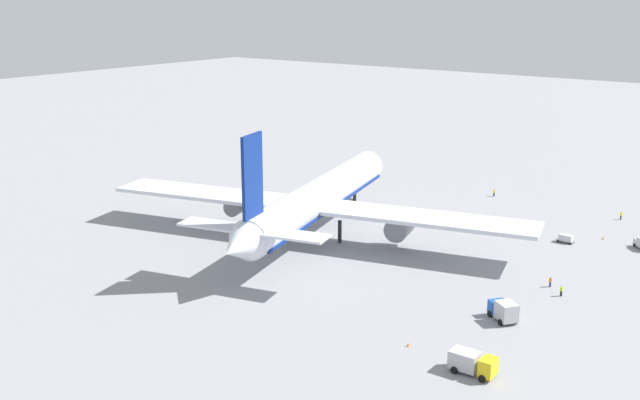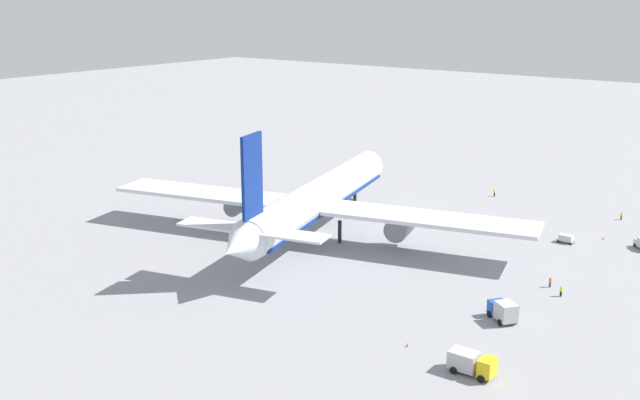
# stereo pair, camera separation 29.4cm
# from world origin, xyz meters

# --- Properties ---
(ground_plane) EXTENTS (600.00, 600.00, 0.00)m
(ground_plane) POSITION_xyz_m (0.00, 0.00, 0.00)
(ground_plane) COLOR gray
(airliner) EXTENTS (67.61, 80.58, 23.62)m
(airliner) POSITION_xyz_m (-1.20, -0.51, 7.25)
(airliner) COLOR silver
(airliner) RESTS_ON ground
(service_truck_1) EXTENTS (2.74, 5.54, 2.61)m
(service_truck_1) POSITION_xyz_m (-32.02, -46.51, 1.49)
(service_truck_1) COLOR yellow
(service_truck_1) RESTS_ON ground
(service_truck_2) EXTENTS (4.64, 5.10, 2.93)m
(service_truck_2) POSITION_xyz_m (-15.59, -43.44, 1.56)
(service_truck_2) COLOR #194CA5
(service_truck_2) RESTS_ON ground
(baggage_cart_0) EXTENTS (1.65, 3.54, 1.50)m
(baggage_cart_0) POSITION_xyz_m (23.14, -38.92, 0.82)
(baggage_cart_0) COLOR #595B60
(baggage_cart_0) RESTS_ON ground
(ground_worker_0) EXTENTS (0.50, 0.50, 1.64)m
(ground_worker_0) POSITION_xyz_m (-2.17, -46.88, 0.83)
(ground_worker_0) COLOR black
(ground_worker_0) RESTS_ON ground
(ground_worker_1) EXTENTS (0.42, 0.42, 1.67)m
(ground_worker_1) POSITION_xyz_m (0.45, -44.26, 0.84)
(ground_worker_1) COLOR navy
(ground_worker_1) RESTS_ON ground
(ground_worker_2) EXTENTS (0.50, 0.50, 1.75)m
(ground_worker_2) POSITION_xyz_m (45.88, -14.94, 0.89)
(ground_worker_2) COLOR black
(ground_worker_2) RESTS_ON ground
(ground_worker_3) EXTENTS (0.44, 0.44, 1.69)m
(ground_worker_3) POSITION_xyz_m (44.09, -42.95, 0.86)
(ground_worker_3) COLOR #3F3F47
(ground_worker_3) RESTS_ON ground
(traffic_cone_0) EXTENTS (0.36, 0.36, 0.55)m
(traffic_cone_0) POSITION_xyz_m (29.18, -43.87, 0.28)
(traffic_cone_0) COLOR orange
(traffic_cone_0) RESTS_ON ground
(traffic_cone_1) EXTENTS (0.36, 0.36, 0.55)m
(traffic_cone_1) POSITION_xyz_m (9.34, 41.70, 0.28)
(traffic_cone_1) COLOR orange
(traffic_cone_1) RESTS_ON ground
(traffic_cone_2) EXTENTS (0.36, 0.36, 0.55)m
(traffic_cone_2) POSITION_xyz_m (-30.31, -36.83, 0.28)
(traffic_cone_2) COLOR orange
(traffic_cone_2) RESTS_ON ground
(traffic_cone_3) EXTENTS (0.36, 0.36, 0.55)m
(traffic_cone_3) POSITION_xyz_m (11.50, 40.58, 0.28)
(traffic_cone_3) COLOR orange
(traffic_cone_3) RESTS_ON ground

